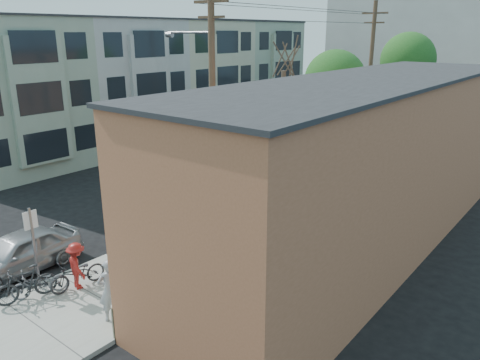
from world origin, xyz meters
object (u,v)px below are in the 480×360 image
Objects in this scene: car_3 at (305,150)px; car_1 at (174,200)px; utility_pole_near at (212,99)px; bus at (348,111)px; parking_meter_far at (288,165)px; parked_bike_b at (40,283)px; patron_grey at (110,290)px; parked_bike_a at (26,284)px; sign_post at (33,241)px; tree_leafy_mid at (335,81)px; patron_green at (189,259)px; car_0 at (18,253)px; car_2 at (239,169)px; parking_meter_near at (144,222)px; tree_leafy_far at (408,60)px; car_4 at (343,138)px; patio_chair_b at (157,291)px; patio_chair_a at (187,274)px; tree_bare at (282,132)px.

car_1 is at bearing -95.08° from car_3.
utility_pole_near is 0.87× the size of bus.
parking_meter_far is at bearing 91.24° from utility_pole_near.
car_1 reaches higher than parked_bike_b.
patron_grey is 1.03× the size of parked_bike_a.
utility_pole_near is (0.04, 8.53, 3.58)m from sign_post.
tree_leafy_mid reaches higher than sign_post.
car_1 is (-5.06, 4.10, -0.22)m from patron_green.
patron_grey reaches higher than car_0.
car_2 reaches higher than car_0.
patron_green is at bearing -78.88° from tree_leafy_mid.
sign_post is at bearing -89.62° from parking_meter_far.
parking_meter_near and parking_meter_far have the same top height.
parked_bike_b is 19.64m from car_3.
parking_meter_far is at bearing 114.13° from parked_bike_b.
tree_leafy_far is 4.28× the size of parked_bike_a.
patron_green is at bearing -72.02° from car_4.
parked_bike_b is 8.01m from car_1.
patio_chair_b is (3.69, -6.74, -4.82)m from utility_pole_near.
parked_bike_a is 1.10× the size of parked_bike_b.
tree_leafy_mid reaches higher than patio_chair_a.
parked_bike_a is 13.94m from car_2.
utility_pole_near reaches higher than tree_bare.
parked_bike_b is at bearing -80.75° from car_4.
bus reaches higher than car_1.
car_0 is 7.26m from car_1.
car_1 is at bearing -147.93° from utility_pole_near.
sign_post reaches higher than patio_chair_b.
bus reaches higher than parking_meter_far.
utility_pole_near is at bearing 87.99° from parking_meter_near.
sign_post is at bearing -126.62° from patio_chair_a.
patron_grey is 0.48× the size of car_4.
tree_bare reaches higher than parked_bike_b.
patio_chair_b is 12.72m from car_2.
parked_bike_b is 0.15× the size of bus.
parking_meter_far is 13.76m from patio_chair_b.
car_0 reaches higher than parking_meter_far.
patio_chair_a is (3.24, -15.86, -4.80)m from tree_leafy_mid.
car_4 is (0.00, 17.17, -0.06)m from car_1.
tree_leafy_far is at bearing 104.06° from parked_bike_a.
tree_leafy_mid is 19.41m from car_0.
utility_pole_near is 10.28m from parked_bike_a.
utility_pole_near is 9.99m from parked_bike_b.
tree_leafy_far is 1.40× the size of car_3.
tree_leafy_mid reaches higher than car_0.
tree_leafy_far reaches higher than patron_grey.
car_2 is 1.40× the size of car_4.
car_2 is at bearing 103.02° from parking_meter_near.
car_0 is at bearing -95.82° from car_3.
utility_pole_near reaches higher than patio_chair_b.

